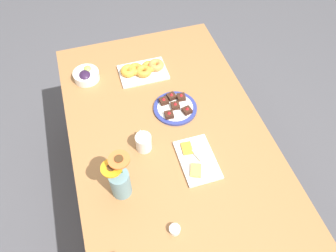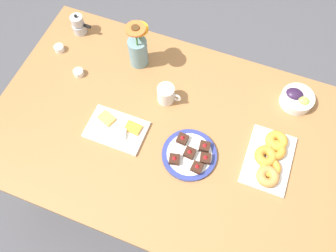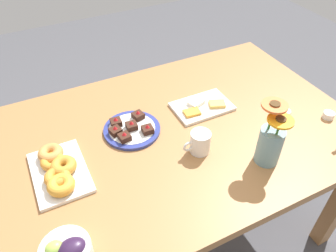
{
  "view_description": "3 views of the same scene",
  "coord_description": "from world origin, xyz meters",
  "px_view_note": "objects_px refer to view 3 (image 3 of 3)",
  "views": [
    {
      "loc": [
        -0.96,
        0.29,
        2.12
      ],
      "look_at": [
        0.0,
        0.0,
        0.78
      ],
      "focal_mm": 35.0,
      "sensor_mm": 36.0,
      "label": 1
    },
    {
      "loc": [
        0.22,
        -0.58,
        2.06
      ],
      "look_at": [
        0.0,
        0.0,
        0.78
      ],
      "focal_mm": 35.0,
      "sensor_mm": 36.0,
      "label": 2
    },
    {
      "loc": [
        0.44,
        0.89,
        1.66
      ],
      "look_at": [
        0.0,
        0.0,
        0.78
      ],
      "focal_mm": 35.0,
      "sensor_mm": 36.0,
      "label": 3
    }
  ],
  "objects_px": {
    "dining_table": "(168,148)",
    "dessert_plate": "(131,129)",
    "croissant_platter": "(58,170)",
    "flower_vase": "(270,142)",
    "coffee_mug": "(200,142)",
    "jam_cup_berry": "(285,113)",
    "grape_bowl": "(67,251)",
    "cheese_platter": "(202,106)",
    "jam_cup_honey": "(329,115)"
  },
  "relations": [
    {
      "from": "grape_bowl",
      "to": "croissant_platter",
      "type": "distance_m",
      "value": 0.33
    },
    {
      "from": "croissant_platter",
      "to": "jam_cup_berry",
      "type": "bearing_deg",
      "value": 173.8
    },
    {
      "from": "cheese_platter",
      "to": "jam_cup_berry",
      "type": "xyz_separation_m",
      "value": [
        -0.3,
        0.21,
        0.01
      ]
    },
    {
      "from": "cheese_platter",
      "to": "jam_cup_berry",
      "type": "distance_m",
      "value": 0.36
    },
    {
      "from": "coffee_mug",
      "to": "cheese_platter",
      "type": "bearing_deg",
      "value": -123.21
    },
    {
      "from": "croissant_platter",
      "to": "jam_cup_berry",
      "type": "xyz_separation_m",
      "value": [
        -0.96,
        0.1,
        -0.01
      ]
    },
    {
      "from": "coffee_mug",
      "to": "croissant_platter",
      "type": "distance_m",
      "value": 0.53
    },
    {
      "from": "coffee_mug",
      "to": "dessert_plate",
      "type": "height_order",
      "value": "coffee_mug"
    },
    {
      "from": "jam_cup_berry",
      "to": "dining_table",
      "type": "bearing_deg",
      "value": -13.79
    },
    {
      "from": "grape_bowl",
      "to": "dining_table",
      "type": "bearing_deg",
      "value": -145.26
    },
    {
      "from": "grape_bowl",
      "to": "croissant_platter",
      "type": "bearing_deg",
      "value": -98.09
    },
    {
      "from": "flower_vase",
      "to": "jam_cup_berry",
      "type": "bearing_deg",
      "value": -144.66
    },
    {
      "from": "dining_table",
      "to": "croissant_platter",
      "type": "xyz_separation_m",
      "value": [
        0.45,
        0.02,
        0.11
      ]
    },
    {
      "from": "cheese_platter",
      "to": "dessert_plate",
      "type": "height_order",
      "value": "dessert_plate"
    },
    {
      "from": "cheese_platter",
      "to": "jam_cup_honey",
      "type": "xyz_separation_m",
      "value": [
        -0.46,
        0.3,
        0.01
      ]
    },
    {
      "from": "croissant_platter",
      "to": "jam_cup_honey",
      "type": "xyz_separation_m",
      "value": [
        -1.12,
        0.2,
        -0.01
      ]
    },
    {
      "from": "cheese_platter",
      "to": "dining_table",
      "type": "bearing_deg",
      "value": 21.04
    },
    {
      "from": "jam_cup_berry",
      "to": "dessert_plate",
      "type": "relative_size",
      "value": 0.2
    },
    {
      "from": "grape_bowl",
      "to": "flower_vase",
      "type": "height_order",
      "value": "flower_vase"
    },
    {
      "from": "jam_cup_berry",
      "to": "coffee_mug",
      "type": "bearing_deg",
      "value": 2.49
    },
    {
      "from": "jam_cup_honey",
      "to": "jam_cup_berry",
      "type": "height_order",
      "value": "same"
    },
    {
      "from": "coffee_mug",
      "to": "jam_cup_honey",
      "type": "distance_m",
      "value": 0.61
    },
    {
      "from": "jam_cup_berry",
      "to": "jam_cup_honey",
      "type": "bearing_deg",
      "value": 148.91
    },
    {
      "from": "dining_table",
      "to": "grape_bowl",
      "type": "xyz_separation_m",
      "value": [
        0.5,
        0.35,
        0.12
      ]
    },
    {
      "from": "grape_bowl",
      "to": "cheese_platter",
      "type": "relative_size",
      "value": 0.57
    },
    {
      "from": "dining_table",
      "to": "coffee_mug",
      "type": "relative_size",
      "value": 14.09
    },
    {
      "from": "croissant_platter",
      "to": "jam_cup_berry",
      "type": "distance_m",
      "value": 0.97
    },
    {
      "from": "croissant_platter",
      "to": "flower_vase",
      "type": "distance_m",
      "value": 0.77
    },
    {
      "from": "grape_bowl",
      "to": "jam_cup_berry",
      "type": "relative_size",
      "value": 3.11
    },
    {
      "from": "dessert_plate",
      "to": "grape_bowl",
      "type": "bearing_deg",
      "value": 49.14
    },
    {
      "from": "croissant_platter",
      "to": "flower_vase",
      "type": "relative_size",
      "value": 1.1
    },
    {
      "from": "dining_table",
      "to": "jam_cup_honey",
      "type": "height_order",
      "value": "jam_cup_honey"
    },
    {
      "from": "coffee_mug",
      "to": "croissant_platter",
      "type": "bearing_deg",
      "value": -13.49
    },
    {
      "from": "coffee_mug",
      "to": "dessert_plate",
      "type": "distance_m",
      "value": 0.3
    },
    {
      "from": "coffee_mug",
      "to": "grape_bowl",
      "type": "bearing_deg",
      "value": 19.67
    },
    {
      "from": "dining_table",
      "to": "coffee_mug",
      "type": "height_order",
      "value": "coffee_mug"
    },
    {
      "from": "dining_table",
      "to": "flower_vase",
      "type": "distance_m",
      "value": 0.44
    },
    {
      "from": "croissant_platter",
      "to": "jam_cup_honey",
      "type": "distance_m",
      "value": 1.14
    },
    {
      "from": "dining_table",
      "to": "croissant_platter",
      "type": "height_order",
      "value": "croissant_platter"
    },
    {
      "from": "grape_bowl",
      "to": "dessert_plate",
      "type": "xyz_separation_m",
      "value": [
        -0.37,
        -0.43,
        -0.02
      ]
    },
    {
      "from": "dessert_plate",
      "to": "flower_vase",
      "type": "distance_m",
      "value": 0.55
    },
    {
      "from": "dining_table",
      "to": "dessert_plate",
      "type": "height_order",
      "value": "dessert_plate"
    },
    {
      "from": "grape_bowl",
      "to": "dessert_plate",
      "type": "relative_size",
      "value": 0.63
    },
    {
      "from": "croissant_platter",
      "to": "dessert_plate",
      "type": "relative_size",
      "value": 1.22
    },
    {
      "from": "cheese_platter",
      "to": "dessert_plate",
      "type": "bearing_deg",
      "value": 0.31
    },
    {
      "from": "dining_table",
      "to": "jam_cup_berry",
      "type": "relative_size",
      "value": 33.33
    },
    {
      "from": "cheese_platter",
      "to": "jam_cup_berry",
      "type": "relative_size",
      "value": 5.42
    },
    {
      "from": "coffee_mug",
      "to": "croissant_platter",
      "type": "relative_size",
      "value": 0.39
    },
    {
      "from": "coffee_mug",
      "to": "jam_cup_berry",
      "type": "height_order",
      "value": "coffee_mug"
    },
    {
      "from": "jam_cup_berry",
      "to": "dessert_plate",
      "type": "distance_m",
      "value": 0.67
    }
  ]
}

